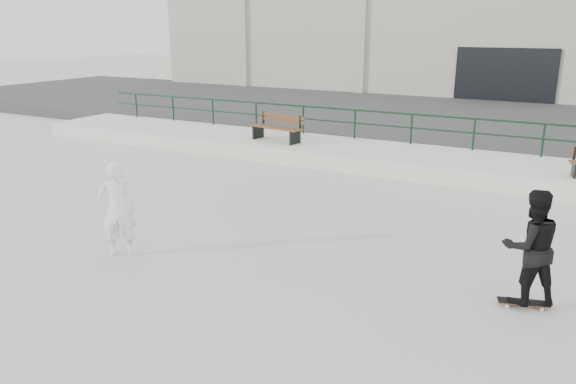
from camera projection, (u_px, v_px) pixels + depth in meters
The scene contains 9 objects.
ground at pixel (277, 298), 9.22m from camera, with size 120.00×120.00×0.00m, color #B8B1A8.
ledge at pixel (430, 163), 17.16m from camera, with size 30.00×3.00×0.50m, color silver.
parking_strip at pixel (481, 122), 24.33m from camera, with size 60.00×14.00×0.50m, color #3B3B3B.
railing at pixel (442, 124), 17.97m from camera, with size 28.00×0.06×1.03m.
commercial_building at pixel (529, 20), 34.90m from camera, with size 44.20×16.33×8.00m.
bench_left at pixel (277, 128), 19.08m from camera, with size 2.03×0.90×0.90m.
skateboard at pixel (523, 302), 8.90m from camera, with size 0.80×0.41×0.09m.
standing_skater at pixel (531, 247), 8.63m from camera, with size 0.90×0.70×1.85m, color black.
seated_skater at pixel (118, 209), 10.69m from camera, with size 0.68×0.45×1.87m, color white.
Camera 1 is at (4.11, -7.26, 4.30)m, focal length 35.00 mm.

